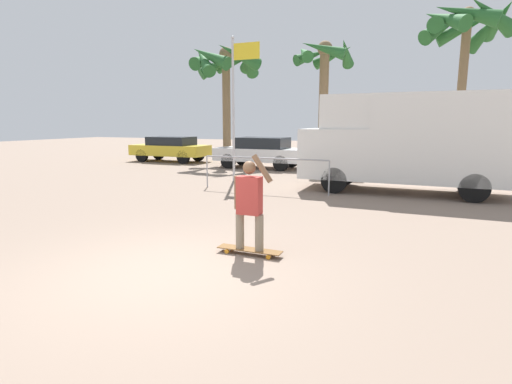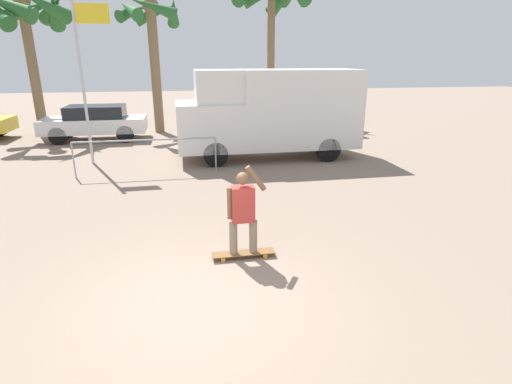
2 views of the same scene
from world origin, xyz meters
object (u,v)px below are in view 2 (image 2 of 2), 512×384
object	(u,v)px
skateboard	(243,253)
palm_tree_far_left	(24,14)
parked_car_white	(95,122)
palm_tree_center_background	(151,25)
camper_van	(271,111)
person_skateboarder	(243,209)
flagpole	(84,68)

from	to	relation	value
skateboard	palm_tree_far_left	size ratio (longest dim) A/B	0.18
parked_car_white	palm_tree_center_background	size ratio (longest dim) A/B	0.71
camper_van	parked_car_white	size ratio (longest dim) A/B	1.46
palm_tree_center_background	palm_tree_far_left	world-z (taller)	palm_tree_far_left
camper_van	palm_tree_far_left	size ratio (longest dim) A/B	1.00
skateboard	palm_tree_center_background	distance (m)	14.16
person_skateboarder	parked_car_white	distance (m)	12.57
person_skateboarder	skateboard	bearing A→B (deg)	0.00
skateboard	flagpole	world-z (taller)	flagpole
person_skateboarder	palm_tree_center_background	bearing A→B (deg)	98.61
skateboard	camper_van	size ratio (longest dim) A/B	0.18
palm_tree_center_background	palm_tree_far_left	xyz separation A→B (m)	(-5.08, 0.04, 0.38)
palm_tree_center_background	flagpole	size ratio (longest dim) A/B	1.15
person_skateboarder	parked_car_white	bearing A→B (deg)	111.15
skateboard	person_skateboarder	bearing A→B (deg)	-180.00
skateboard	parked_car_white	world-z (taller)	parked_car_white
parked_car_white	palm_tree_far_left	xyz separation A→B (m)	(-2.55, 1.55, 4.30)
skateboard	person_skateboarder	world-z (taller)	person_skateboarder
skateboard	parked_car_white	bearing A→B (deg)	111.16
camper_van	palm_tree_far_left	bearing A→B (deg)	146.78
parked_car_white	person_skateboarder	bearing A→B (deg)	-68.85
palm_tree_center_background	person_skateboarder	bearing A→B (deg)	-81.39
skateboard	parked_car_white	distance (m)	12.59
skateboard	palm_tree_center_background	bearing A→B (deg)	98.62
palm_tree_center_background	palm_tree_far_left	bearing A→B (deg)	179.54
skateboard	flagpole	distance (m)	8.91
flagpole	palm_tree_center_background	bearing A→B (deg)	72.58
palm_tree_center_background	skateboard	bearing A→B (deg)	-81.38
parked_car_white	palm_tree_far_left	size ratio (longest dim) A/B	0.69
person_skateboarder	flagpole	world-z (taller)	flagpole
parked_car_white	flagpole	xyz separation A→B (m)	(0.73, -4.23, 2.26)
flagpole	palm_tree_far_left	bearing A→B (deg)	119.62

